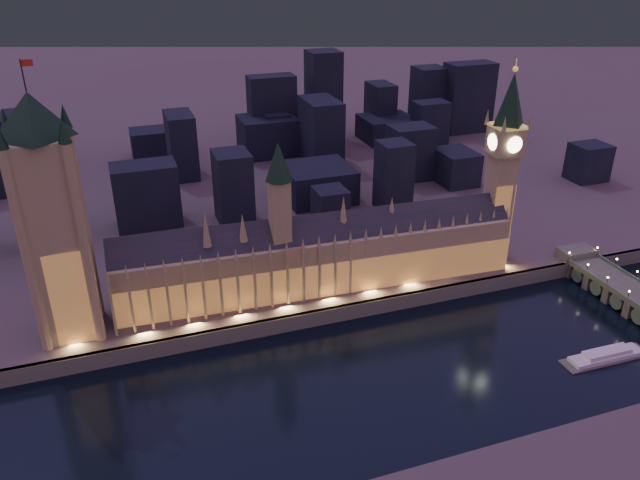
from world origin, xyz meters
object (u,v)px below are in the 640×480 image
object	(u,v)px
elizabeth_tower	(504,153)
victoria_tower	(51,210)
river_boat	(606,356)
palace_of_westminster	(319,255)

from	to	relation	value
elizabeth_tower	victoria_tower	bearing A→B (deg)	-180.00
elizabeth_tower	river_boat	bearing A→B (deg)	-88.32
palace_of_westminster	victoria_tower	size ratio (longest dim) A/B	1.69
palace_of_westminster	victoria_tower	distance (m)	123.60
victoria_tower	elizabeth_tower	world-z (taller)	victoria_tower
palace_of_westminster	river_boat	xyz separation A→B (m)	(104.00, -88.38, -24.81)
elizabeth_tower	river_boat	size ratio (longest dim) A/B	2.51
palace_of_westminster	victoria_tower	bearing A→B (deg)	179.91
victoria_tower	river_boat	world-z (taller)	victoria_tower
victoria_tower	river_boat	xyz separation A→B (m)	(220.59, -88.55, -65.83)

